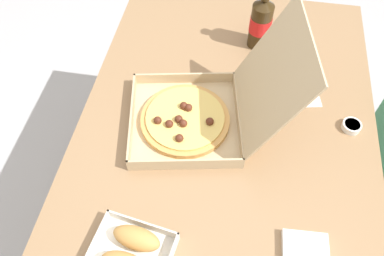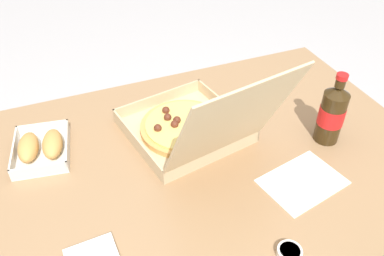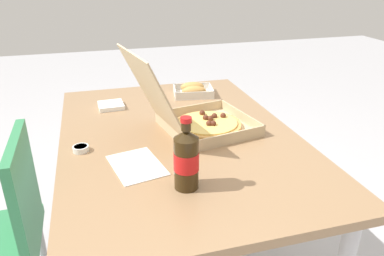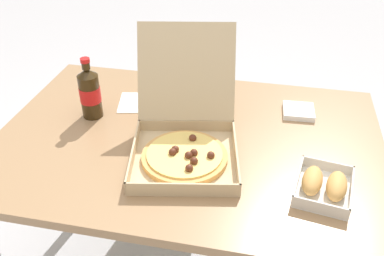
{
  "view_description": "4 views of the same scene",
  "coord_description": "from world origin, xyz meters",
  "px_view_note": "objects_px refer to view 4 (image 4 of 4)",
  "views": [
    {
      "loc": [
        0.69,
        0.01,
        1.66
      ],
      "look_at": [
        0.05,
        -0.1,
        0.75
      ],
      "focal_mm": 35.9,
      "sensor_mm": 36.0,
      "label": 1
    },
    {
      "loc": [
        0.34,
        0.75,
        1.51
      ],
      "look_at": [
        0.02,
        -0.06,
        0.79
      ],
      "focal_mm": 36.98,
      "sensor_mm": 36.0,
      "label": 2
    },
    {
      "loc": [
        -1.26,
        0.3,
        1.34
      ],
      "look_at": [
        -0.02,
        -0.05,
        0.76
      ],
      "focal_mm": 34.45,
      "sensor_mm": 36.0,
      "label": 3
    },
    {
      "loc": [
        0.25,
        -1.13,
        1.54
      ],
      "look_at": [
        0.02,
        -0.02,
        0.78
      ],
      "focal_mm": 39.5,
      "sensor_mm": 36.0,
      "label": 4
    }
  ],
  "objects_px": {
    "bread_side_box": "(324,185)",
    "dipping_sauce_cup": "(196,83)",
    "cola_bottle": "(90,93)",
    "paper_menu": "(147,103)",
    "napkin_pile": "(299,111)",
    "chair": "(194,99)",
    "pizza_box_open": "(185,140)"
  },
  "relations": [
    {
      "from": "cola_bottle",
      "to": "paper_menu",
      "type": "distance_m",
      "value": 0.23
    },
    {
      "from": "cola_bottle",
      "to": "napkin_pile",
      "type": "relative_size",
      "value": 2.04
    },
    {
      "from": "chair",
      "to": "bread_side_box",
      "type": "bearing_deg",
      "value": -57.6
    },
    {
      "from": "chair",
      "to": "paper_menu",
      "type": "distance_m",
      "value": 0.56
    },
    {
      "from": "napkin_pile",
      "to": "dipping_sauce_cup",
      "type": "xyz_separation_m",
      "value": [
        -0.41,
        0.14,
        0.0
      ]
    },
    {
      "from": "pizza_box_open",
      "to": "cola_bottle",
      "type": "height_order",
      "value": "pizza_box_open"
    },
    {
      "from": "paper_menu",
      "to": "napkin_pile",
      "type": "xyz_separation_m",
      "value": [
        0.56,
        0.04,
        0.01
      ]
    },
    {
      "from": "chair",
      "to": "cola_bottle",
      "type": "relative_size",
      "value": 3.71
    },
    {
      "from": "bread_side_box",
      "to": "napkin_pile",
      "type": "height_order",
      "value": "bread_side_box"
    },
    {
      "from": "pizza_box_open",
      "to": "napkin_pile",
      "type": "bearing_deg",
      "value": 41.59
    },
    {
      "from": "chair",
      "to": "paper_menu",
      "type": "bearing_deg",
      "value": -99.51
    },
    {
      "from": "pizza_box_open",
      "to": "chair",
      "type": "bearing_deg",
      "value": 99.45
    },
    {
      "from": "bread_side_box",
      "to": "cola_bottle",
      "type": "xyz_separation_m",
      "value": [
        -0.79,
        0.25,
        0.07
      ]
    },
    {
      "from": "chair",
      "to": "cola_bottle",
      "type": "height_order",
      "value": "cola_bottle"
    },
    {
      "from": "bread_side_box",
      "to": "pizza_box_open",
      "type": "bearing_deg",
      "value": 166.77
    },
    {
      "from": "chair",
      "to": "dipping_sauce_cup",
      "type": "relative_size",
      "value": 14.82
    },
    {
      "from": "bread_side_box",
      "to": "paper_menu",
      "type": "distance_m",
      "value": 0.73
    },
    {
      "from": "pizza_box_open",
      "to": "dipping_sauce_cup",
      "type": "relative_size",
      "value": 9.16
    },
    {
      "from": "cola_bottle",
      "to": "napkin_pile",
      "type": "distance_m",
      "value": 0.75
    },
    {
      "from": "pizza_box_open",
      "to": "napkin_pile",
      "type": "distance_m",
      "value": 0.47
    },
    {
      "from": "chair",
      "to": "pizza_box_open",
      "type": "height_order",
      "value": "pizza_box_open"
    },
    {
      "from": "bread_side_box",
      "to": "cola_bottle",
      "type": "height_order",
      "value": "cola_bottle"
    },
    {
      "from": "pizza_box_open",
      "to": "paper_menu",
      "type": "bearing_deg",
      "value": 127.46
    },
    {
      "from": "chair",
      "to": "bread_side_box",
      "type": "xyz_separation_m",
      "value": [
        0.55,
        -0.86,
        0.28
      ]
    },
    {
      "from": "cola_bottle",
      "to": "chair",
      "type": "bearing_deg",
      "value": 68.14
    },
    {
      "from": "napkin_pile",
      "to": "chair",
      "type": "bearing_deg",
      "value": 136.78
    },
    {
      "from": "paper_menu",
      "to": "napkin_pile",
      "type": "distance_m",
      "value": 0.56
    },
    {
      "from": "chair",
      "to": "pizza_box_open",
      "type": "relative_size",
      "value": 1.62
    },
    {
      "from": "bread_side_box",
      "to": "dipping_sauce_cup",
      "type": "relative_size",
      "value": 3.77
    },
    {
      "from": "chair",
      "to": "napkin_pile",
      "type": "relative_size",
      "value": 7.55
    },
    {
      "from": "paper_menu",
      "to": "dipping_sauce_cup",
      "type": "bearing_deg",
      "value": 36.95
    },
    {
      "from": "cola_bottle",
      "to": "paper_menu",
      "type": "xyz_separation_m",
      "value": [
        0.16,
        0.13,
        -0.09
      ]
    }
  ]
}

